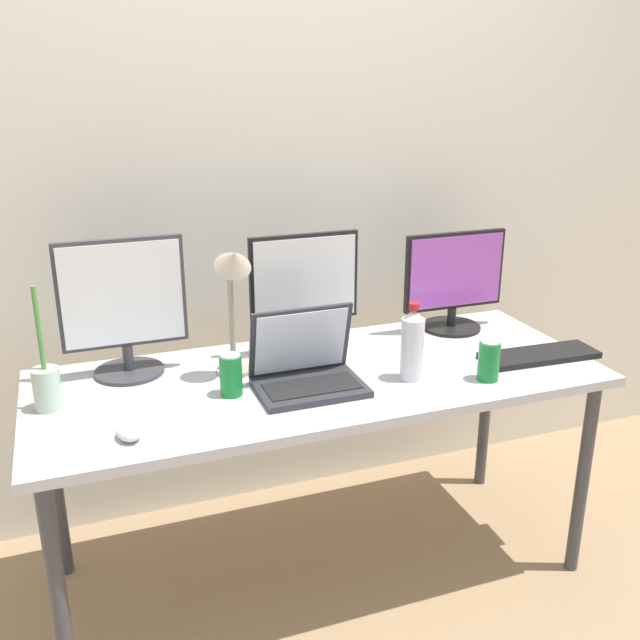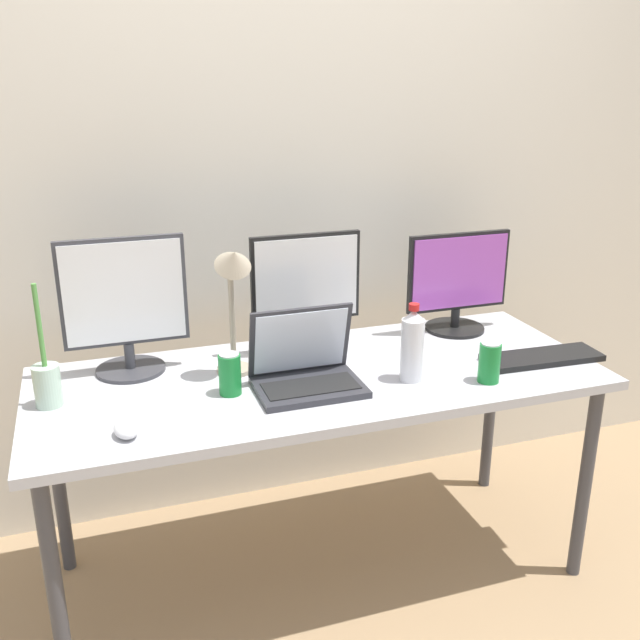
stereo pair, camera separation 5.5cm
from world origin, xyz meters
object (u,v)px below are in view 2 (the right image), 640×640
at_px(work_desk, 320,392).
at_px(keyboard_main, 542,357).
at_px(desk_lamp, 234,285).
at_px(water_bottle, 412,345).
at_px(bamboo_vase, 47,382).
at_px(soda_can_near_keyboard, 489,362).
at_px(monitor_left, 125,305).
at_px(monitor_right, 458,282).
at_px(laptop_silver, 306,369).
at_px(mouse_by_keyboard, 126,429).
at_px(monitor_center, 306,291).
at_px(soda_can_by_laptop, 230,374).

bearing_deg(work_desk, keyboard_main, -9.88).
bearing_deg(work_desk, desk_lamp, 165.90).
xyz_separation_m(water_bottle, bamboo_vase, (-1.05, 0.16, -0.04)).
xyz_separation_m(water_bottle, soda_can_near_keyboard, (0.22, -0.09, -0.05)).
bearing_deg(keyboard_main, monitor_left, 167.66).
distance_m(water_bottle, soda_can_near_keyboard, 0.24).
distance_m(monitor_right, laptop_silver, 0.74).
bearing_deg(keyboard_main, work_desk, 172.55).
distance_m(laptop_silver, mouse_by_keyboard, 0.56).
xyz_separation_m(keyboard_main, desk_lamp, (-0.98, 0.19, 0.29)).
height_order(monitor_left, bamboo_vase, monitor_left).
bearing_deg(laptop_silver, soda_can_near_keyboard, -14.98).
relative_size(monitor_left, soda_can_near_keyboard, 3.43).
relative_size(laptop_silver, bamboo_vase, 0.88).
distance_m(work_desk, monitor_right, 0.69).
bearing_deg(bamboo_vase, desk_lamp, 2.82).
xyz_separation_m(mouse_by_keyboard, desk_lamp, (0.36, 0.28, 0.28)).
distance_m(laptop_silver, water_bottle, 0.33).
height_order(monitor_left, monitor_center, monitor_left).
height_order(soda_can_near_keyboard, desk_lamp, desk_lamp).
bearing_deg(mouse_by_keyboard, water_bottle, -2.88).
relative_size(monitor_left, soda_can_by_laptop, 3.43).
xyz_separation_m(monitor_center, soda_can_near_keyboard, (0.45, -0.42, -0.15)).
bearing_deg(soda_can_by_laptop, work_desk, 9.76).
bearing_deg(desk_lamp, monitor_right, 10.91).
bearing_deg(laptop_silver, desk_lamp, 143.18).
xyz_separation_m(work_desk, desk_lamp, (-0.25, 0.06, 0.36)).
xyz_separation_m(monitor_center, mouse_by_keyboard, (-0.63, -0.42, -0.19)).
xyz_separation_m(monitor_right, bamboo_vase, (-1.40, -0.19, -0.11)).
distance_m(monitor_left, mouse_by_keyboard, 0.48).
bearing_deg(work_desk, monitor_right, 20.72).
bearing_deg(monitor_center, monitor_left, 179.09).
relative_size(monitor_center, water_bottle, 1.65).
xyz_separation_m(monitor_center, soda_can_by_laptop, (-0.32, -0.25, -0.15)).
bearing_deg(mouse_by_keyboard, work_desk, 10.94).
bearing_deg(monitor_left, bamboo_vase, -143.39).
relative_size(work_desk, mouse_by_keyboard, 19.07).
relative_size(monitor_center, laptop_silver, 1.28).
xyz_separation_m(soda_can_by_laptop, desk_lamp, (0.05, 0.11, 0.23)).
relative_size(keyboard_main, soda_can_near_keyboard, 3.14).
bearing_deg(monitor_center, bamboo_vase, -168.42).
height_order(monitor_center, water_bottle, monitor_center).
bearing_deg(monitor_left, keyboard_main, -14.78).
bearing_deg(bamboo_vase, soda_can_by_laptop, -9.77).
height_order(monitor_right, bamboo_vase, same).
xyz_separation_m(keyboard_main, water_bottle, (-0.47, -0.00, 0.10)).
bearing_deg(monitor_center, desk_lamp, -152.50).
distance_m(monitor_left, bamboo_vase, 0.33).
relative_size(water_bottle, soda_can_by_laptop, 1.95).
bearing_deg(water_bottle, mouse_by_keyboard, -173.98).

